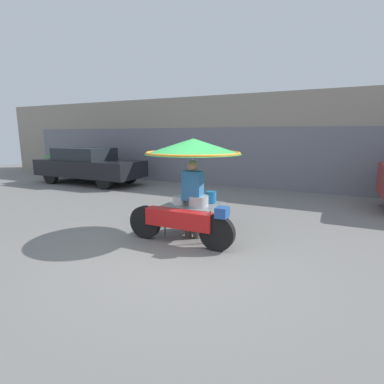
{
  "coord_description": "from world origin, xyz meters",
  "views": [
    {
      "loc": [
        2.24,
        -4.26,
        2.01
      ],
      "look_at": [
        -0.29,
        0.95,
        0.89
      ],
      "focal_mm": 28.0,
      "sensor_mm": 36.0,
      "label": 1
    }
  ],
  "objects_px": {
    "vendor_motorcycle_cart": "(192,162)",
    "parked_car": "(89,165)",
    "potted_plant": "(51,164)",
    "vendor_person": "(193,195)"
  },
  "relations": [
    {
      "from": "parked_car",
      "to": "vendor_motorcycle_cart",
      "type": "bearing_deg",
      "value": -30.85
    },
    {
      "from": "vendor_motorcycle_cart",
      "to": "vendor_person",
      "type": "xyz_separation_m",
      "value": [
        0.06,
        -0.1,
        -0.63
      ]
    },
    {
      "from": "vendor_person",
      "to": "potted_plant",
      "type": "height_order",
      "value": "vendor_person"
    },
    {
      "from": "vendor_motorcycle_cart",
      "to": "parked_car",
      "type": "distance_m",
      "value": 7.79
    },
    {
      "from": "vendor_motorcycle_cart",
      "to": "potted_plant",
      "type": "bearing_deg",
      "value": 153.52
    },
    {
      "from": "vendor_motorcycle_cart",
      "to": "parked_car",
      "type": "height_order",
      "value": "vendor_motorcycle_cart"
    },
    {
      "from": "parked_car",
      "to": "potted_plant",
      "type": "relative_size",
      "value": 4.57
    },
    {
      "from": "vendor_person",
      "to": "vendor_motorcycle_cart",
      "type": "bearing_deg",
      "value": 123.84
    },
    {
      "from": "vendor_motorcycle_cart",
      "to": "vendor_person",
      "type": "relative_size",
      "value": 1.4
    },
    {
      "from": "parked_car",
      "to": "potted_plant",
      "type": "xyz_separation_m",
      "value": [
        -3.7,
        1.18,
        -0.21
      ]
    }
  ]
}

